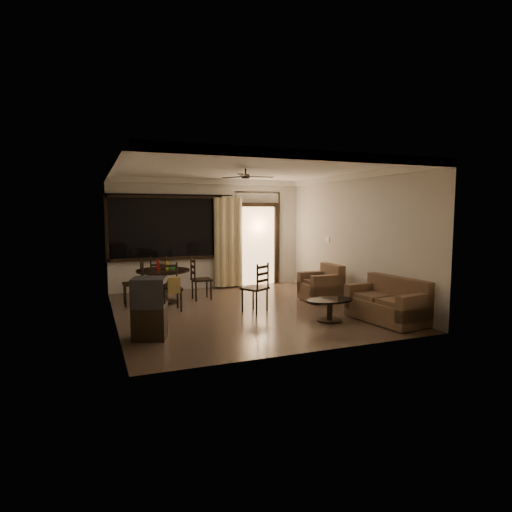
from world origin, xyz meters
name	(u,v)px	position (x,y,z in m)	size (l,w,h in m)	color
ground	(246,310)	(0.00, 0.00, 0.00)	(5.50, 5.50, 0.00)	#7F6651
room_shell	(244,217)	(0.59, 1.77, 1.83)	(5.50, 6.70, 5.50)	beige
dining_table	(163,277)	(-1.41, 1.35, 0.57)	(1.15, 1.15, 0.94)	black
dining_chair_west	(134,292)	(-2.04, 1.34, 0.28)	(0.42, 0.42, 0.95)	black
dining_chair_east	(201,287)	(-0.58, 1.36, 0.28)	(0.42, 0.42, 0.95)	black
dining_chair_south	(171,296)	(-1.41, 0.49, 0.31)	(0.42, 0.48, 0.95)	black
dining_chair_north	(158,284)	(-1.42, 2.14, 0.28)	(0.42, 0.42, 0.95)	black
tv_cabinet	(150,308)	(-2.05, -1.26, 0.48)	(0.61, 0.58, 0.96)	black
sofa	(389,304)	(2.11, -1.74, 0.31)	(0.93, 1.52, 0.77)	#40261D
armchair	(323,286)	(1.92, 0.27, 0.32)	(0.78, 0.78, 0.78)	#40261D
coffee_table	(330,307)	(1.11, -1.36, 0.27)	(0.91, 0.55, 0.40)	black
side_chair	(255,297)	(0.14, -0.17, 0.29)	(0.59, 0.59, 0.97)	black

